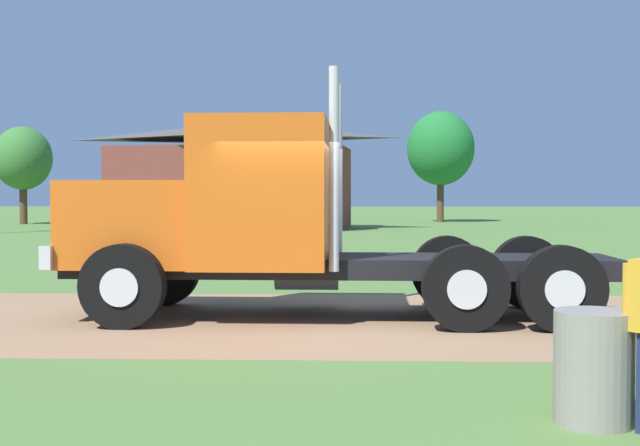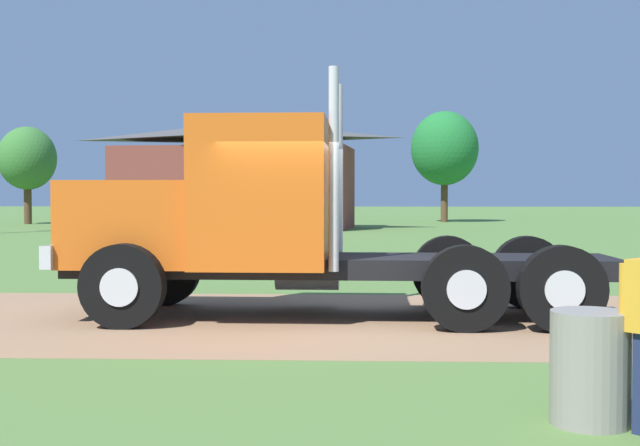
# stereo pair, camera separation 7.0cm
# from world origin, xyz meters

# --- Properties ---
(ground_plane) EXTENTS (200.00, 200.00, 0.00)m
(ground_plane) POSITION_xyz_m (0.00, 0.00, 0.00)
(ground_plane) COLOR #547838
(dirt_track) EXTENTS (120.00, 5.83, 0.01)m
(dirt_track) POSITION_xyz_m (0.00, 0.00, 0.00)
(dirt_track) COLOR #987352
(dirt_track) RESTS_ON ground_plane
(truck_foreground_white) EXTENTS (8.00, 2.76, 3.51)m
(truck_foreground_white) POSITION_xyz_m (-0.78, 0.27, 1.37)
(truck_foreground_white) COLOR black
(truck_foreground_white) RESTS_ON ground_plane
(steel_barrel) EXTENTS (0.62, 0.62, 0.89)m
(steel_barrel) POSITION_xyz_m (2.43, -5.27, 0.45)
(steel_barrel) COLOR gray
(steel_barrel) RESTS_ON ground_plane
(shed_building) EXTENTS (12.92, 6.87, 5.44)m
(shed_building) POSITION_xyz_m (-5.51, 30.53, 2.62)
(shed_building) COLOR brown
(shed_building) RESTS_ON ground_plane
(tree_mid) EXTENTS (3.36, 3.36, 5.71)m
(tree_mid) POSITION_xyz_m (-18.54, 35.91, 3.83)
(tree_mid) COLOR #513823
(tree_mid) RESTS_ON ground_plane
(tree_right) EXTENTS (4.22, 4.22, 6.96)m
(tree_right) POSITION_xyz_m (6.30, 40.36, 4.61)
(tree_right) COLOR #513823
(tree_right) RESTS_ON ground_plane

